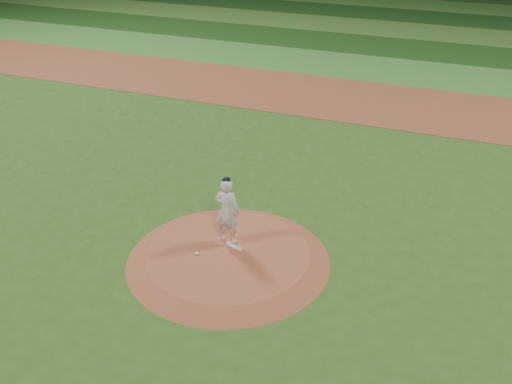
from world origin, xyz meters
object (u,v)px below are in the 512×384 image
(rosin_bag, at_px, (197,253))
(pitcher_on_mound, at_px, (227,211))
(pitchers_mound, at_px, (228,256))
(pitching_rubber, at_px, (234,247))

(rosin_bag, distance_m, pitcher_on_mound, 1.40)
(pitchers_mound, height_order, pitcher_on_mound, pitcher_on_mound)
(pitchers_mound, relative_size, pitching_rubber, 10.42)
(pitcher_on_mound, bearing_deg, pitching_rubber, -37.10)
(pitchers_mound, height_order, rosin_bag, rosin_bag)
(pitching_rubber, bearing_deg, rosin_bag, -121.81)
(pitchers_mound, relative_size, rosin_bag, 47.90)
(rosin_bag, relative_size, pitcher_on_mound, 0.06)
(pitchers_mound, bearing_deg, pitcher_on_mound, 114.76)
(pitching_rubber, relative_size, pitcher_on_mound, 0.26)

